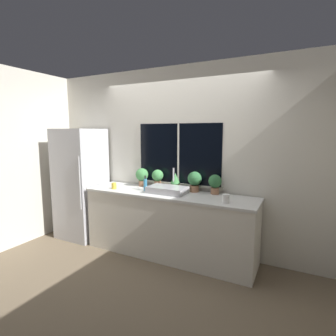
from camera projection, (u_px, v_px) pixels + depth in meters
ground_plane at (158, 264)px, 3.52m from camera, size 14.00×14.00×0.00m
wall_back at (179, 159)px, 3.92m from camera, size 8.00×0.09×2.70m
wall_left at (101, 151)px, 5.67m from camera, size 0.06×7.00×2.70m
counter at (168, 224)px, 3.72m from camera, size 2.46×0.62×0.91m
refrigerator at (81, 183)px, 4.37m from camera, size 0.69×0.66×1.80m
sink at (167, 190)px, 3.64m from camera, size 0.53×0.38×0.33m
potted_plant_far_left at (142, 175)px, 4.09m from camera, size 0.20×0.20×0.28m
potted_plant_left at (158, 177)px, 3.96m from camera, size 0.17×0.17×0.28m
potted_plant_center at (176, 180)px, 3.83m from camera, size 0.14×0.14×0.25m
potted_plant_right at (195, 180)px, 3.69m from camera, size 0.20×0.20×0.29m
potted_plant_far_right at (215, 183)px, 3.56m from camera, size 0.18×0.18×0.27m
soap_bottle at (145, 184)px, 3.79m from camera, size 0.05×0.05×0.22m
mug_white at (226, 199)px, 3.13m from camera, size 0.09×0.09×0.10m
mug_yellow at (114, 186)px, 3.90m from camera, size 0.07×0.07×0.09m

